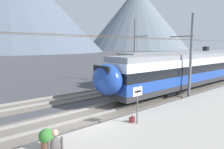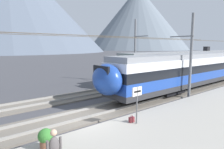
{
  "view_description": "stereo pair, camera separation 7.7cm",
  "coord_description": "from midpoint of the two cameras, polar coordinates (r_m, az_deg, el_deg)",
  "views": [
    {
      "loc": [
        -5.9,
        -9.67,
        4.63
      ],
      "look_at": [
        4.38,
        2.96,
        2.28
      ],
      "focal_mm": 31.68,
      "sensor_mm": 36.0,
      "label": 1
    },
    {
      "loc": [
        -5.84,
        -9.72,
        4.63
      ],
      "look_at": [
        4.38,
        2.96,
        2.28
      ],
      "focal_mm": 31.68,
      "sensor_mm": 36.0,
      "label": 2
    }
  ],
  "objects": [
    {
      "name": "train_far_track",
      "position": [
        32.14,
        21.46,
        3.37
      ],
      "size": [
        29.84,
        3.0,
        4.27
      ],
      "color": "#2D2D30",
      "rests_on": "track_far"
    },
    {
      "name": "platform_sign",
      "position": [
        11.09,
        7.16,
        -6.41
      ],
      "size": [
        0.7,
        0.08,
        2.1
      ],
      "color": "#59595B",
      "rests_on": "platform_slab"
    },
    {
      "name": "potted_plant_platform_edge",
      "position": [
        9.17,
        -18.65,
        -16.91
      ],
      "size": [
        0.63,
        0.63,
        0.9
      ],
      "color": "brown",
      "rests_on": "platform_slab"
    },
    {
      "name": "train_near_platform",
      "position": [
        27.7,
        27.39,
        2.34
      ],
      "size": [
        35.36,
        2.91,
        4.27
      ],
      "color": "#2D2D30",
      "rests_on": "track_near"
    },
    {
      "name": "mountain_central_peak",
      "position": [
        183.85,
        -28.13,
        18.22
      ],
      "size": [
        149.6,
        149.6,
        78.94
      ],
      "primitive_type": "cone",
      "color": "#515B6B",
      "rests_on": "ground"
    },
    {
      "name": "track_far",
      "position": [
        17.39,
        -18.14,
        -7.41
      ],
      "size": [
        120.0,
        3.0,
        0.28
      ],
      "color": "#6B6359",
      "rests_on": "ground"
    },
    {
      "name": "catenary_mast_far_side",
      "position": [
        25.17,
        6.73,
        6.99
      ],
      "size": [
        43.95,
        2.26,
        7.9
      ],
      "color": "slate",
      "rests_on": "ground"
    },
    {
      "name": "mountain_right_ridge",
      "position": [
        245.95,
        7.21,
        15.63
      ],
      "size": [
        120.14,
        120.14,
        73.18
      ],
      "primitive_type": "cone",
      "color": "slate",
      "rests_on": "ground"
    },
    {
      "name": "catenary_mast_mid",
      "position": [
        18.41,
        21.27,
        5.26
      ],
      "size": [
        43.95,
        2.3,
        7.38
      ],
      "color": "slate",
      "rests_on": "ground"
    },
    {
      "name": "ground_plane",
      "position": [
        12.24,
        -7.57,
        -14.08
      ],
      "size": [
        400.0,
        400.0,
        0.0
      ],
      "primitive_type": "plane",
      "color": "#424247"
    },
    {
      "name": "track_near",
      "position": [
        13.23,
        -10.49,
        -12.09
      ],
      "size": [
        120.0,
        3.0,
        0.28
      ],
      "color": "#6B6359",
      "rests_on": "ground"
    },
    {
      "name": "handbag_near_sign",
      "position": [
        11.67,
        5.6,
        -12.8
      ],
      "size": [
        0.32,
        0.18,
        0.44
      ],
      "color": "maroon",
      "rests_on": "platform_slab"
    }
  ]
}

